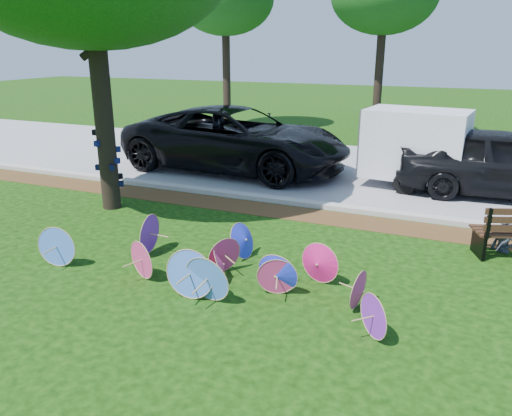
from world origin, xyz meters
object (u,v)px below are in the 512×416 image
(parasol_pile, at_px, (217,263))
(person_left, at_px, (507,222))
(cargo_trailer, at_px, (416,144))
(black_van, at_px, (236,139))
(dark_pickup, at_px, (504,163))

(parasol_pile, relative_size, person_left, 5.20)
(parasol_pile, bearing_deg, cargo_trailer, 72.93)
(black_van, height_order, dark_pickup, black_van)
(black_van, height_order, person_left, black_van)
(parasol_pile, relative_size, cargo_trailer, 2.39)
(cargo_trailer, bearing_deg, person_left, -55.32)
(black_van, bearing_deg, person_left, -115.04)
(black_van, bearing_deg, dark_pickup, -86.69)
(dark_pickup, bearing_deg, parasol_pile, 145.18)
(black_van, distance_m, person_left, 8.60)
(black_van, bearing_deg, parasol_pile, -154.43)
(cargo_trailer, xyz_separation_m, person_left, (2.19, -4.13, -0.62))
(black_van, relative_size, person_left, 5.85)
(parasol_pile, bearing_deg, person_left, 36.94)
(person_left, bearing_deg, cargo_trailer, 138.04)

